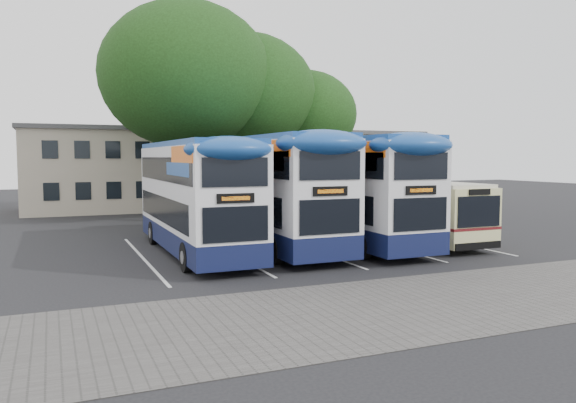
# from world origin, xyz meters

# --- Properties ---
(ground) EXTENTS (120.00, 120.00, 0.00)m
(ground) POSITION_xyz_m (0.00, 0.00, 0.00)
(ground) COLOR black
(ground) RESTS_ON ground
(paving_strip) EXTENTS (40.00, 6.00, 0.01)m
(paving_strip) POSITION_xyz_m (-2.00, -5.00, 0.01)
(paving_strip) COLOR #595654
(paving_strip) RESTS_ON ground
(bay_lines) EXTENTS (14.12, 11.00, 0.01)m
(bay_lines) POSITION_xyz_m (-3.75, 5.00, 0.01)
(bay_lines) COLOR silver
(bay_lines) RESTS_ON ground
(depot_building) EXTENTS (32.40, 8.40, 6.20)m
(depot_building) POSITION_xyz_m (0.00, 26.99, 3.15)
(depot_building) COLOR beige
(depot_building) RESTS_ON ground
(lamp_post) EXTENTS (0.25, 1.05, 9.06)m
(lamp_post) POSITION_xyz_m (6.00, 19.97, 5.08)
(lamp_post) COLOR gray
(lamp_post) RESTS_ON ground
(tree_left) EXTENTS (10.32, 10.32, 13.28)m
(tree_left) POSITION_xyz_m (-6.34, 16.34, 8.88)
(tree_left) COLOR black
(tree_left) RESTS_ON ground
(tree_mid) EXTENTS (9.03, 9.03, 12.01)m
(tree_mid) POSITION_xyz_m (-2.14, 17.54, 8.16)
(tree_mid) COLOR black
(tree_mid) RESTS_ON ground
(tree_right) EXTENTS (7.12, 7.12, 10.01)m
(tree_right) POSITION_xyz_m (2.51, 18.37, 6.97)
(tree_right) COLOR black
(tree_right) RESTS_ON ground
(bus_dd_left) EXTENTS (2.69, 11.08, 4.62)m
(bus_dd_left) POSITION_xyz_m (-8.56, 5.30, 2.54)
(bus_dd_left) COLOR #11173E
(bus_dd_left) RESTS_ON ground
(bus_dd_mid) EXTENTS (2.83, 11.68, 4.87)m
(bus_dd_mid) POSITION_xyz_m (-5.13, 5.63, 2.68)
(bus_dd_mid) COLOR #11173E
(bus_dd_mid) RESTS_ON ground
(bus_dd_right) EXTENTS (2.81, 11.58, 4.83)m
(bus_dd_right) POSITION_xyz_m (-1.62, 5.20, 2.66)
(bus_dd_right) COLOR #11173E
(bus_dd_right) RESTS_ON ground
(bus_single) EXTENTS (2.45, 9.64, 2.87)m
(bus_single) POSITION_xyz_m (1.77, 5.02, 1.63)
(bus_single) COLOR beige
(bus_single) RESTS_ON ground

